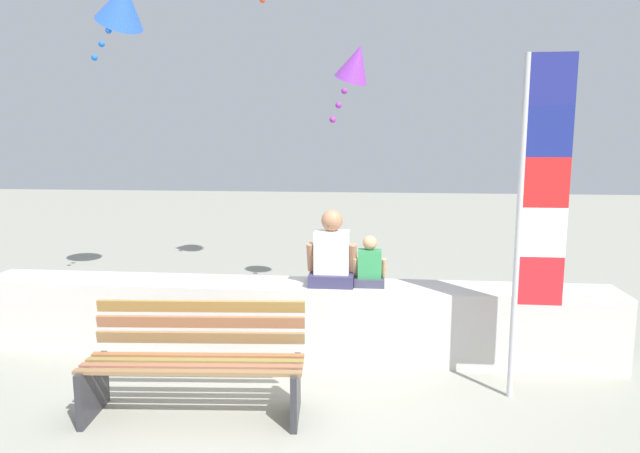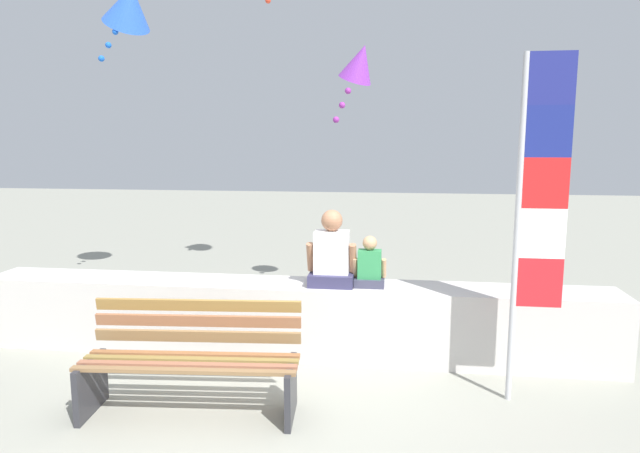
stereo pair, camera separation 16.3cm
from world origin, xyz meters
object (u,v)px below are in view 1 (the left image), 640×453
object	(u,v)px
person_child	(370,266)
flag_banner	(536,202)
park_bench	(196,363)
person_adult	(332,256)
kite_blue	(122,4)
kite_purple	(355,64)

from	to	relation	value
person_child	flag_banner	distance (m)	1.76
park_bench	person_child	distance (m)	2.00
person_adult	person_child	world-z (taller)	person_adult
person_child	flag_banner	size ratio (longest dim) A/B	0.18
park_bench	kite_blue	distance (m)	5.16
park_bench	person_adult	bearing A→B (deg)	53.12
person_adult	kite_purple	xyz separation A→B (m)	(0.15, 1.75, 2.13)
person_adult	kite_purple	bearing A→B (deg)	85.24
person_adult	kite_blue	xyz separation A→B (m)	(-2.95, 1.83, 2.94)
person_adult	kite_blue	distance (m)	4.55
person_child	kite_purple	distance (m)	2.84
person_adult	kite_blue	size ratio (longest dim) A/B	0.67
person_child	kite_blue	bearing A→B (deg)	151.16
park_bench	kite_purple	xyz separation A→B (m)	(1.15, 3.08, 2.77)
person_child	kite_blue	world-z (taller)	kite_blue
flag_banner	kite_blue	bearing A→B (deg)	150.92
park_bench	flag_banner	world-z (taller)	flag_banner
person_child	kite_purple	bearing A→B (deg)	97.79
person_child	flag_banner	xyz separation A→B (m)	(1.38, -0.78, 0.76)
person_child	kite_blue	distance (m)	4.87
park_bench	person_adult	xyz separation A→B (m)	(1.00, 1.34, 0.64)
park_bench	person_child	world-z (taller)	person_child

